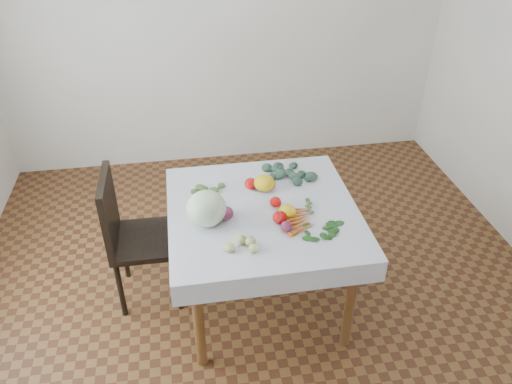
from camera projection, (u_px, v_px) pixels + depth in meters
The scene contains 19 objects.
ground at pixel (262, 299), 3.39m from camera, with size 4.00×4.00×0.00m, color brown.
back_wall at pixel (223, 19), 4.28m from camera, with size 4.00×0.04×2.70m, color white.
table at pixel (263, 223), 3.03m from camera, with size 1.00×1.00×0.75m.
tablecloth at pixel (263, 210), 2.97m from camera, with size 1.12×1.12×0.01m, color white.
chair at pixel (130, 231), 3.15m from camera, with size 0.43×0.43×0.94m.
cabbage at pixel (206, 208), 2.81m from camera, with size 0.23×0.23×0.20m, color #D6F2CB.
tomato_a at pixel (268, 183), 3.14m from camera, with size 0.09×0.09×0.08m, color red.
tomato_b at pixel (251, 184), 3.14m from camera, with size 0.08×0.08×0.07m, color red.
tomato_c at pixel (276, 202), 2.98m from camera, with size 0.07×0.07×0.06m, color red.
tomato_d at pixel (280, 217), 2.85m from camera, with size 0.08×0.08×0.07m, color red.
heirloom_back at pixel (264, 183), 3.13m from camera, with size 0.14×0.14×0.10m, color yellow.
heirloom_front at pixel (287, 212), 2.89m from camera, with size 0.10×0.10×0.07m, color yellow.
onion_a at pixel (226, 213), 2.87m from camera, with size 0.09×0.09×0.08m, color #54182E.
onion_b at pixel (287, 227), 2.79m from camera, with size 0.07×0.07×0.06m, color #54182E.
tomatillo_cluster at pixel (239, 246), 2.65m from camera, with size 0.14×0.11×0.05m.
carrot_bunch at pixel (298, 219), 2.87m from camera, with size 0.19×0.26×0.03m.
kale_bunch at pixel (289, 174), 3.27m from camera, with size 0.28×0.26×0.04m.
basil_bunch at pixel (326, 232), 2.78m from camera, with size 0.27×0.20×0.01m.
dill_bunch at pixel (211, 194), 3.09m from camera, with size 0.22×0.20×0.02m.
Camera 1 is at (-0.44, -2.37, 2.50)m, focal length 35.00 mm.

